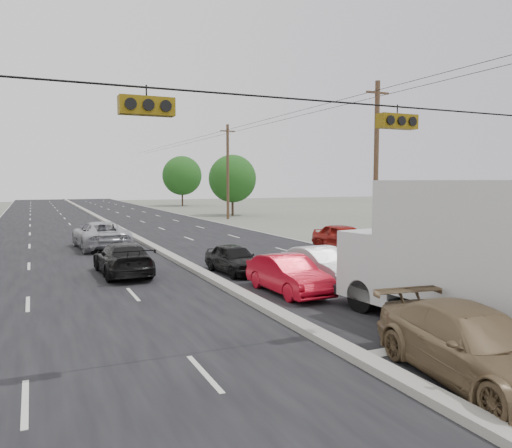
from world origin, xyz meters
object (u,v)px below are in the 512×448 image
object	(u,v)px
oncoming_near	(123,259)
utility_pole_right_c	(228,171)
utility_pole_right_b	(376,163)
queue_car_a	(234,259)
oncoming_far	(101,235)
tree_right_far	(182,176)
tan_sedan	(474,346)
queue_car_e	(344,238)
red_sedan	(288,275)
box_truck	(469,254)
tree_right_mid	(232,179)
queue_car_d	(458,260)
queue_car_b	(322,265)

from	to	relation	value
oncoming_near	utility_pole_right_c	bearing A→B (deg)	-120.53
utility_pole_right_b	oncoming_near	size ratio (longest dim) A/B	2.07
queue_car_a	oncoming_far	bearing A→B (deg)	107.25
tree_right_far	queue_car_a	bearing A→B (deg)	-103.75
utility_pole_right_b	tree_right_far	bearing A→B (deg)	86.36
tan_sedan	queue_car_e	xyz separation A→B (m)	(8.20, 16.63, 0.06)
utility_pole_right_b	red_sedan	distance (m)	14.79
box_truck	queue_car_e	world-z (taller)	box_truck
queue_car_a	utility_pole_right_c	bearing A→B (deg)	65.11
tree_right_far	oncoming_far	distance (m)	52.52
utility_pole_right_b	oncoming_far	distance (m)	17.13
tree_right_mid	oncoming_near	world-z (taller)	tree_right_mid
tree_right_mid	tree_right_far	size ratio (longest dim) A/B	0.88
utility_pole_right_c	queue_car_d	size ratio (longest dim) A/B	1.97
queue_car_d	oncoming_near	distance (m)	14.16
box_truck	oncoming_near	bearing A→B (deg)	114.08
tree_right_mid	queue_car_d	world-z (taller)	tree_right_mid
tree_right_far	oncoming_near	bearing A→B (deg)	-108.20
utility_pole_right_b	oncoming_far	size ratio (longest dim) A/B	1.71
red_sedan	queue_car_b	xyz separation A→B (m)	(2.15, 1.22, 0.01)
queue_car_b	queue_car_d	world-z (taller)	queue_car_d
tree_right_far	queue_car_a	world-z (taller)	tree_right_far
utility_pole_right_c	tree_right_far	world-z (taller)	utility_pole_right_c
tree_right_mid	oncoming_far	bearing A→B (deg)	-126.90
queue_car_d	queue_car_e	world-z (taller)	queue_car_e
utility_pole_right_c	queue_car_d	xyz separation A→B (m)	(-2.90, -34.35, -4.37)
queue_car_a	queue_car_e	bearing A→B (deg)	19.89
utility_pole_right_c	box_truck	distance (m)	40.90
tree_right_mid	oncoming_far	size ratio (longest dim) A/B	1.22
queue_car_a	oncoming_near	size ratio (longest dim) A/B	0.77
queue_car_a	queue_car_b	xyz separation A→B (m)	(2.46, -3.22, 0.05)
queue_car_a	red_sedan	bearing A→B (deg)	-90.35
red_sedan	oncoming_near	world-z (taller)	oncoming_near
box_truck	tan_sedan	size ratio (longest dim) A/B	1.64
box_truck	queue_car_a	xyz separation A→B (m)	(-2.72, 10.26, -1.44)
tree_right_mid	queue_car_b	xyz separation A→B (m)	(-11.14, -37.87, -3.65)
tree_right_far	box_truck	size ratio (longest dim) A/B	0.99
tree_right_mid	queue_car_e	xyz separation A→B (m)	(-5.40, -30.96, -3.55)
red_sedan	queue_car_a	world-z (taller)	red_sedan
utility_pole_right_c	utility_pole_right_b	bearing A→B (deg)	-90.00
oncoming_far	queue_car_e	bearing A→B (deg)	147.07
utility_pole_right_b	box_truck	distance (m)	17.38
tree_right_mid	utility_pole_right_c	bearing A→B (deg)	-116.57
red_sedan	queue_car_a	size ratio (longest dim) A/B	1.10
tree_right_mid	red_sedan	world-z (taller)	tree_right_mid
utility_pole_right_c	tree_right_mid	size ratio (longest dim) A/B	1.40
tree_right_mid	queue_car_e	world-z (taller)	tree_right_mid
queue_car_a	oncoming_far	distance (m)	11.65
oncoming_far	utility_pole_right_c	bearing A→B (deg)	-132.47
utility_pole_right_c	queue_car_e	size ratio (longest dim) A/B	2.17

